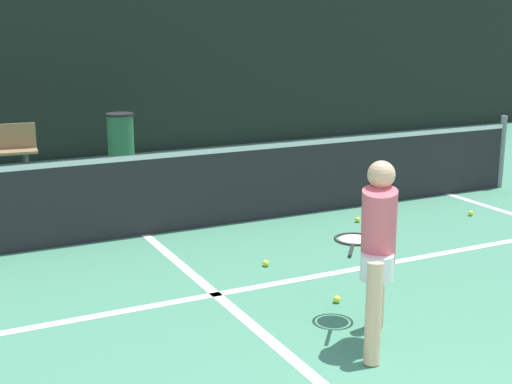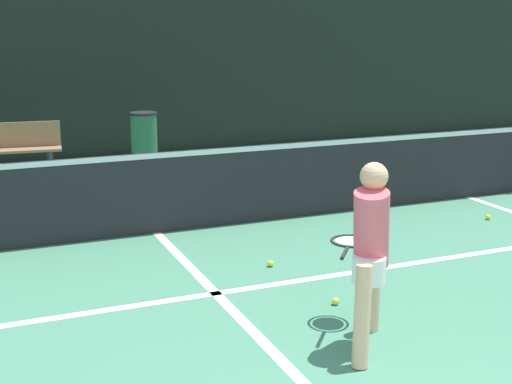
{
  "view_description": "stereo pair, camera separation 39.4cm",
  "coord_description": "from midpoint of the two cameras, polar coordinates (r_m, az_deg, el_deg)",
  "views": [
    {
      "loc": [
        -2.38,
        -1.63,
        2.42
      ],
      "look_at": [
        0.35,
        3.84,
        0.95
      ],
      "focal_mm": 50.0,
      "sensor_mm": 36.0,
      "label": 1
    },
    {
      "loc": [
        -2.02,
        -1.8,
        2.42
      ],
      "look_at": [
        0.35,
        3.84,
        0.95
      ],
      "focal_mm": 50.0,
      "sensor_mm": 36.0,
      "label": 2
    }
  ],
  "objects": [
    {
      "name": "court_service_line",
      "position": [
        6.55,
        -4.97,
        -8.18
      ],
      "size": [
        8.25,
        0.1,
        0.01
      ],
      "primitive_type": "cube",
      "color": "white",
      "rests_on": "ground"
    },
    {
      "name": "court_center_mark",
      "position": [
        6.28,
        -3.9,
        -9.14
      ],
      "size": [
        0.1,
        4.77,
        0.01
      ],
      "primitive_type": "cube",
      "color": "white",
      "rests_on": "ground"
    },
    {
      "name": "net",
      "position": [
        8.28,
        -10.33,
        -0.02
      ],
      "size": [
        11.09,
        0.09,
        1.07
      ],
      "color": "slate",
      "rests_on": "ground"
    },
    {
      "name": "fence_back",
      "position": [
        13.15,
        -16.99,
        9.18
      ],
      "size": [
        24.0,
        0.06,
        3.12
      ],
      "color": "black",
      "rests_on": "ground"
    },
    {
      "name": "player_practicing",
      "position": [
        5.42,
        7.61,
        -4.24
      ],
      "size": [
        0.69,
        1.12,
        1.42
      ],
      "rotation": [
        0.0,
        0.0,
        0.89
      ],
      "color": "#DBAD84",
      "rests_on": "ground"
    },
    {
      "name": "tennis_ball_scattered_1",
      "position": [
        9.42,
        15.66,
        -1.66
      ],
      "size": [
        0.07,
        0.07,
        0.07
      ],
      "primitive_type": "sphere",
      "color": "#D1E033",
      "rests_on": "ground"
    },
    {
      "name": "tennis_ball_scattered_3",
      "position": [
        6.36,
        4.71,
        -8.57
      ],
      "size": [
        0.07,
        0.07,
        0.07
      ],
      "primitive_type": "sphere",
      "color": "#D1E033",
      "rests_on": "ground"
    },
    {
      "name": "tennis_ball_scattered_7",
      "position": [
        7.24,
        -0.78,
        -5.74
      ],
      "size": [
        0.07,
        0.07,
        0.07
      ],
      "primitive_type": "sphere",
      "color": "#D1E033",
      "rests_on": "ground"
    },
    {
      "name": "tennis_ball_scattered_9",
      "position": [
        8.85,
        6.88,
        -2.22
      ],
      "size": [
        0.07,
        0.07,
        0.07
      ],
      "primitive_type": "sphere",
      "color": "#D1E033",
      "rests_on": "ground"
    },
    {
      "name": "trash_bin",
      "position": [
        12.24,
        -11.68,
        4.06
      ],
      "size": [
        0.46,
        0.46,
        0.92
      ],
      "color": "#28603D",
      "rests_on": "ground"
    },
    {
      "name": "parked_car",
      "position": [
        17.09,
        -6.05,
        7.2
      ],
      "size": [
        1.75,
        4.21,
        1.31
      ],
      "color": "#B7B7BC",
      "rests_on": "ground"
    }
  ]
}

